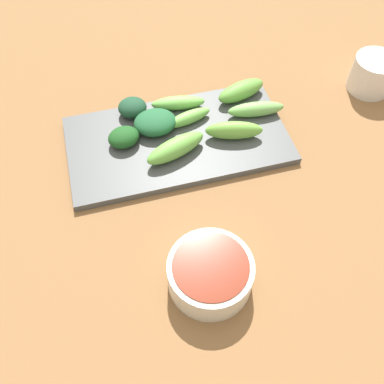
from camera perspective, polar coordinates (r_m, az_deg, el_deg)
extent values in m
cube|color=brown|center=(0.63, -1.51, 0.01)|extent=(2.10, 2.10, 0.02)
cylinder|color=silver|center=(0.53, 2.49, -10.87)|extent=(0.11, 0.11, 0.04)
cylinder|color=maroon|center=(0.53, 2.52, -10.59)|extent=(0.09, 0.09, 0.03)
cube|color=#4B4D4F|center=(0.68, -1.94, 6.94)|extent=(0.18, 0.34, 0.01)
ellipsoid|color=#71B443|center=(0.66, 5.63, 8.21)|extent=(0.05, 0.09, 0.03)
ellipsoid|color=#629F3E|center=(0.73, 6.58, 13.30)|extent=(0.05, 0.09, 0.03)
ellipsoid|color=#1C4F1E|center=(0.66, -9.12, 7.24)|extent=(0.05, 0.05, 0.03)
ellipsoid|color=#78B35A|center=(0.71, 8.54, 10.89)|extent=(0.04, 0.09, 0.02)
ellipsoid|color=#6BB246|center=(0.64, -2.21, 5.91)|extent=(0.06, 0.10, 0.03)
ellipsoid|color=#225C35|center=(0.68, -4.95, 9.27)|extent=(0.06, 0.07, 0.03)
ellipsoid|color=#72BA4F|center=(0.71, -1.88, 11.82)|extent=(0.04, 0.09, 0.02)
ellipsoid|color=#71B54E|center=(0.69, -0.46, 9.92)|extent=(0.04, 0.08, 0.02)
ellipsoid|color=#1D462E|center=(0.70, -7.97, 11.12)|extent=(0.05, 0.05, 0.03)
cylinder|color=white|center=(0.81, 23.01, 14.30)|extent=(0.07, 0.07, 0.06)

